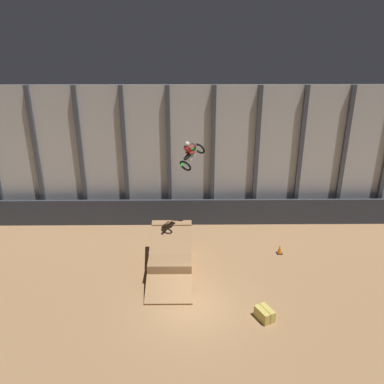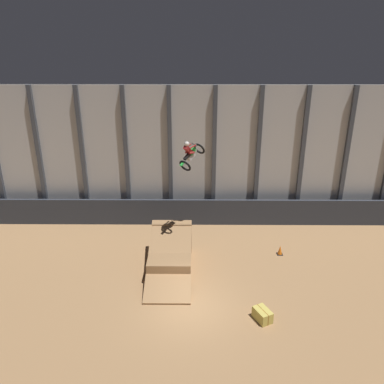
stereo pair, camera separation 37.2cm
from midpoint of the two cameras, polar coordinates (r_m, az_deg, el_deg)
ground_plane at (r=19.31m, az=0.37°, el=-17.10°), size 60.00×60.00×0.00m
arena_back_wall at (r=26.18m, az=0.43°, el=5.47°), size 32.00×0.40×9.67m
lower_barrier at (r=26.70m, az=0.40°, el=-3.09°), size 31.36×0.20×1.90m
dirt_ramp at (r=22.10m, az=-2.78°, el=-9.41°), size 2.42×5.56×2.13m
rider_bike_solo at (r=20.37m, az=0.34°, el=5.78°), size 1.62×1.76×1.70m
traffic_cone_near_ramp at (r=23.95m, az=13.70°, el=-8.62°), size 0.36×0.36×0.58m
hay_bale_trackside at (r=18.74m, az=11.27°, el=-17.89°), size 0.94×1.07×0.57m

